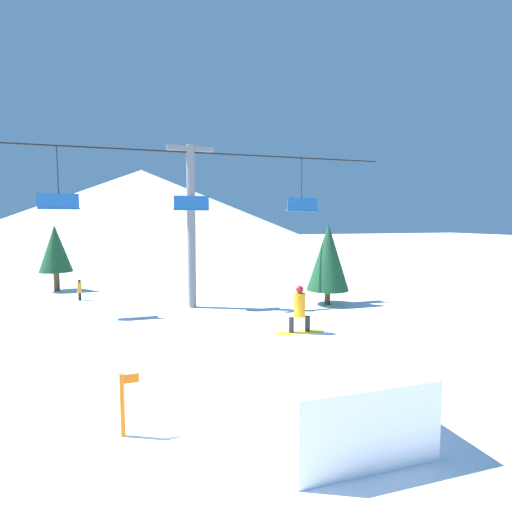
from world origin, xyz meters
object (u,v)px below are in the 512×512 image
(snowboarder, at_px, (300,310))
(pine_tree_near, at_px, (328,257))
(snow_ramp, at_px, (322,388))
(trail_marker, at_px, (123,403))
(distant_skier, at_px, (80,289))

(snowboarder, bearing_deg, pine_tree_near, 58.60)
(pine_tree_near, bearing_deg, snow_ramp, -118.12)
(snow_ramp, bearing_deg, trail_marker, 170.75)
(snow_ramp, distance_m, distant_skier, 18.15)
(trail_marker, bearing_deg, snowboarder, 12.79)
(snow_ramp, xyz_separation_m, pine_tree_near, (6.15, 11.50, 1.82))
(snowboarder, relative_size, trail_marker, 0.99)
(snowboarder, distance_m, trail_marker, 4.87)
(snow_ramp, distance_m, snowboarder, 2.25)
(distant_skier, bearing_deg, trail_marker, -80.61)
(snowboarder, xyz_separation_m, trail_marker, (-4.52, -1.03, -1.49))
(pine_tree_near, distance_m, trail_marker, 15.17)
(trail_marker, bearing_deg, distant_skier, 99.39)
(distant_skier, bearing_deg, snowboarder, -64.45)
(snow_ramp, relative_size, distant_skier, 3.34)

